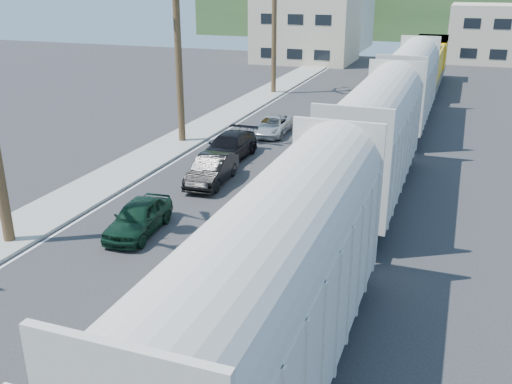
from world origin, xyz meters
TOP-DOWN VIEW (x-y plane):
  - ground at (0.00, 0.00)m, footprint 140.00×140.00m
  - sidewalk at (-8.50, 25.00)m, footprint 3.00×90.00m
  - rails at (5.00, 28.00)m, footprint 1.56×100.00m
  - median at (0.00, 19.96)m, footprint 0.45×60.00m
  - lane_markings at (-2.15, 25.00)m, footprint 9.42×90.00m
  - freight_train at (5.00, 21.85)m, footprint 3.00×60.94m
  - buildings at (-6.41, 71.66)m, footprint 38.00×27.00m
  - hillside at (0.00, 100.00)m, footprint 80.00×20.00m
  - car_lead at (-3.55, 8.69)m, footprint 2.46×4.50m
  - car_second at (-3.20, 15.41)m, footprint 2.27×4.77m
  - car_third at (-3.98, 19.60)m, footprint 2.17×5.28m
  - car_rear at (-3.41, 25.96)m, footprint 2.38×4.68m

SIDE VIEW (x-z plane):
  - ground at x=0.00m, z-range 0.00..0.00m
  - lane_markings at x=-2.15m, z-range 0.00..0.01m
  - rails at x=5.00m, z-range 0.00..0.06m
  - sidewalk at x=-8.50m, z-range 0.00..0.15m
  - median at x=0.00m, z-range -0.34..0.51m
  - car_rear at x=-3.41m, z-range 0.00..1.26m
  - car_lead at x=-3.55m, z-range 0.00..1.43m
  - car_second at x=-3.20m, z-range 0.00..1.49m
  - car_third at x=-3.98m, z-range 0.00..1.53m
  - freight_train at x=5.00m, z-range -0.02..5.83m
  - buildings at x=-6.41m, z-range -0.64..9.36m
  - hillside at x=0.00m, z-range 0.00..12.00m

